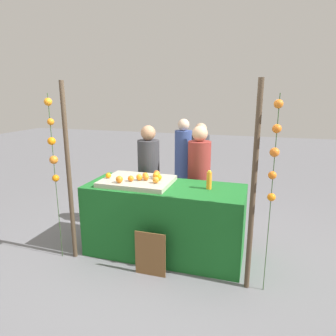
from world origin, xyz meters
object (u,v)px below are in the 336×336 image
Objects in this scene: chalkboard_sign at (150,254)px; vendor_right at (199,185)px; orange_1 at (156,180)px; orange_0 at (156,176)px; vendor_left at (149,182)px; stall_counter at (165,220)px; juice_bottle at (209,180)px.

vendor_right reaches higher than chalkboard_sign.
orange_0 is at bearing 108.78° from orange_1.
stall_counter is at bearing -54.50° from vendor_left.
chalkboard_sign is (0.14, -0.62, -0.78)m from orange_0.
stall_counter is at bearing -29.81° from orange_0.
stall_counter is 0.84m from vendor_left.
stall_counter is 0.58m from chalkboard_sign.
juice_bottle is 0.42× the size of chalkboard_sign.
stall_counter is 1.25× the size of vendor_left.
chalkboard_sign is (0.08, -0.44, -0.77)m from orange_1.
orange_1 is 0.15× the size of chalkboard_sign.
vendor_left is at bearing 116.90° from orange_1.
stall_counter is 0.81m from vendor_right.
juice_bottle reaches higher than chalkboard_sign.
stall_counter is 24.96× the size of orange_1.
vendor_left is at bearing 125.50° from stall_counter.
stall_counter is at bearing 89.78° from chalkboard_sign.
vendor_right is (-0.26, 0.65, -0.28)m from juice_bottle.
vendor_left is at bearing 111.06° from chalkboard_sign.
vendor_right is (0.31, 1.23, 0.50)m from chalkboard_sign.
vendor_right reaches higher than orange_1.
stall_counter is at bearing 52.71° from orange_1.
vendor_left reaches higher than orange_0.
vendor_left reaches higher than juice_bottle.
juice_bottle is at bearing -68.30° from vendor_right.
vendor_right reaches higher than vendor_left.
orange_1 is at bearing -71.22° from orange_0.
orange_1 reaches higher than stall_counter.
vendor_left is (-0.38, 0.75, -0.28)m from orange_1.
stall_counter reaches higher than chalkboard_sign.
vendor_right is (0.39, 0.79, -0.27)m from orange_1.
orange_1 is at bearing -127.29° from stall_counter.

